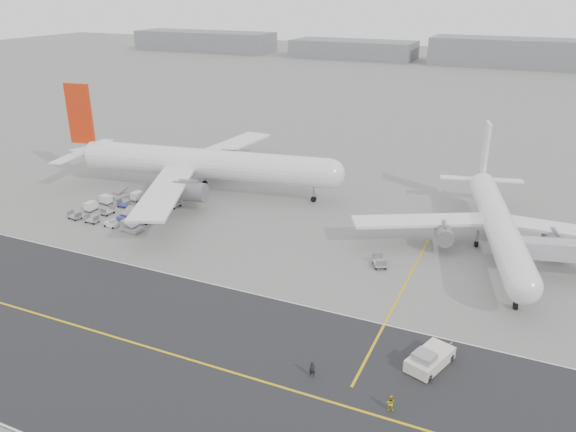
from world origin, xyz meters
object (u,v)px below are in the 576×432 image
at_px(airliner_a, 198,163).
at_px(pushback_tug, 429,359).
at_px(jet_bridge, 563,252).
at_px(ground_crew_b, 390,403).
at_px(ground_crew_a, 312,369).
at_px(airliner_b, 498,222).

xyz_separation_m(airliner_a, pushback_tug, (53.77, -38.12, -4.97)).
bearing_deg(pushback_tug, jet_bridge, 84.50).
relative_size(pushback_tug, ground_crew_b, 4.72).
height_order(airliner_a, pushback_tug, airliner_a).
height_order(airliner_a, ground_crew_a, airliner_a).
bearing_deg(ground_crew_a, ground_crew_b, -34.91).
distance_m(pushback_tug, ground_crew_a, 12.94).
xyz_separation_m(pushback_tug, ground_crew_a, (-10.95, -6.90, -0.00)).
distance_m(airliner_a, pushback_tug, 66.10).
bearing_deg(airliner_a, jet_bridge, -107.95).
bearing_deg(airliner_a, ground_crew_b, -141.21).
bearing_deg(airliner_a, airliner_b, -103.03).
height_order(airliner_b, jet_bridge, airliner_b).
distance_m(jet_bridge, ground_crew_a, 42.19).
relative_size(jet_bridge, ground_crew_a, 8.24).
xyz_separation_m(airliner_b, ground_crew_b, (-5.60, -42.72, -3.72)).
distance_m(airliner_b, pushback_tug, 34.62).
height_order(pushback_tug, ground_crew_a, pushback_tug).
xyz_separation_m(airliner_a, ground_crew_a, (42.82, -45.02, -4.97)).
bearing_deg(ground_crew_a, airliner_b, 45.81).
distance_m(airliner_a, ground_crew_b, 69.74).
height_order(jet_bridge, ground_crew_a, jet_bridge).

